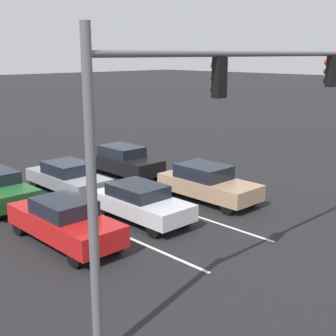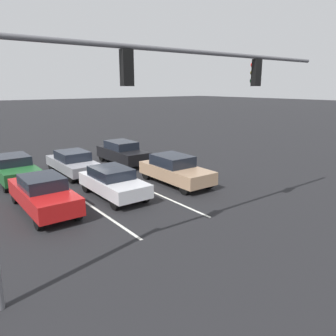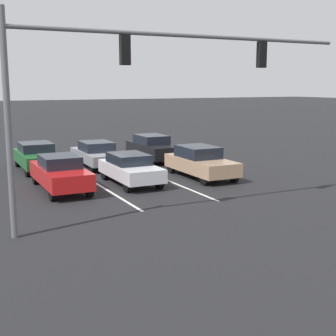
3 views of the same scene
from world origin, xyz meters
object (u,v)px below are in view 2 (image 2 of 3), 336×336
object	(u,v)px
car_black_leftlane_second	(122,152)
traffic_signal_gantry	(131,95)
car_darkgreen_rightlane_second	(14,168)
car_gray_midlane_second	(73,162)
car_tan_leftlane_front	(175,170)
car_red_rightlane_front	(43,193)
car_silver_midlane_front	(113,182)

from	to	relation	value
car_black_leftlane_second	traffic_signal_gantry	bearing A→B (deg)	62.30
car_darkgreen_rightlane_second	car_black_leftlane_second	xyz separation A→B (m)	(-7.01, -0.19, 0.02)
car_gray_midlane_second	car_tan_leftlane_front	bearing A→B (deg)	125.68
car_red_rightlane_front	car_darkgreen_rightlane_second	distance (m)	5.50
car_gray_midlane_second	car_black_leftlane_second	size ratio (longest dim) A/B	1.02
car_darkgreen_rightlane_second	car_gray_midlane_second	world-z (taller)	car_darkgreen_rightlane_second
car_silver_midlane_front	car_black_leftlane_second	bearing A→B (deg)	-123.11
car_tan_leftlane_front	traffic_signal_gantry	world-z (taller)	traffic_signal_gantry
car_red_rightlane_front	traffic_signal_gantry	size ratio (longest dim) A/B	0.38
car_red_rightlane_front	car_black_leftlane_second	bearing A→B (deg)	-141.14
car_black_leftlane_second	car_gray_midlane_second	bearing A→B (deg)	9.33
car_gray_midlane_second	traffic_signal_gantry	distance (m)	11.95
car_red_rightlane_front	car_black_leftlane_second	xyz separation A→B (m)	(-7.05, -5.68, 0.01)
car_darkgreen_rightlane_second	car_gray_midlane_second	size ratio (longest dim) A/B	0.98
car_tan_leftlane_front	car_gray_midlane_second	world-z (taller)	car_tan_leftlane_front
traffic_signal_gantry	car_gray_midlane_second	bearing A→B (deg)	-101.92
car_gray_midlane_second	traffic_signal_gantry	world-z (taller)	traffic_signal_gantry
car_silver_midlane_front	car_tan_leftlane_front	xyz separation A→B (m)	(-3.78, 0.05, 0.04)
car_silver_midlane_front	car_black_leftlane_second	size ratio (longest dim) A/B	0.94
car_tan_leftlane_front	traffic_signal_gantry	distance (m)	9.32
car_tan_leftlane_front	car_black_leftlane_second	distance (m)	5.84
car_darkgreen_rightlane_second	car_silver_midlane_front	bearing A→B (deg)	119.93
car_silver_midlane_front	car_gray_midlane_second	bearing A→B (deg)	-90.29
car_black_leftlane_second	traffic_signal_gantry	world-z (taller)	traffic_signal_gantry
traffic_signal_gantry	car_silver_midlane_front	bearing A→B (deg)	-111.64
car_red_rightlane_front	car_gray_midlane_second	bearing A→B (deg)	-123.09
car_red_rightlane_front	car_darkgreen_rightlane_second	world-z (taller)	car_red_rightlane_front
car_gray_midlane_second	car_black_leftlane_second	distance (m)	3.80
car_tan_leftlane_front	car_darkgreen_rightlane_second	xyz separation A→B (m)	(7.00, -5.65, -0.01)
car_red_rightlane_front	traffic_signal_gantry	bearing A→B (deg)	99.65
car_red_rightlane_front	car_gray_midlane_second	world-z (taller)	car_red_rightlane_front
car_silver_midlane_front	car_gray_midlane_second	distance (m)	5.18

